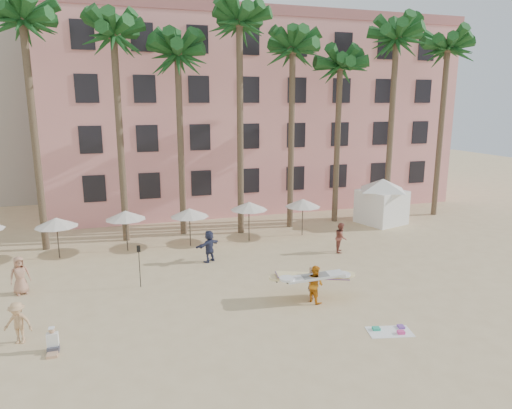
{
  "coord_description": "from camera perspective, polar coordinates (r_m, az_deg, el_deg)",
  "views": [
    {
      "loc": [
        -5.38,
        -16.27,
        9.21
      ],
      "look_at": [
        1.52,
        6.0,
        4.0
      ],
      "focal_mm": 32.0,
      "sensor_mm": 36.0,
      "label": 1
    }
  ],
  "objects": [
    {
      "name": "palm_row",
      "position": [
        32.03,
        -6.89,
        19.25
      ],
      "size": [
        44.4,
        5.4,
        16.3
      ],
      "color": "brown",
      "rests_on": "ground"
    },
    {
      "name": "umbrella_row",
      "position": [
        29.67,
        -12.13,
        -1.1
      ],
      "size": [
        22.5,
        2.7,
        2.73
      ],
      "color": "#332B23",
      "rests_on": "ground"
    },
    {
      "name": "beachgoers",
      "position": [
        24.88,
        -9.6,
        -7.02
      ],
      "size": [
        19.16,
        8.24,
        1.92
      ],
      "color": "#313656",
      "rests_on": "ground"
    },
    {
      "name": "cabana",
      "position": [
        36.64,
        15.48,
        0.89
      ],
      "size": [
        5.6,
        5.6,
        3.5
      ],
      "color": "white",
      "rests_on": "ground"
    },
    {
      "name": "paddle",
      "position": [
        23.94,
        -14.39,
        -6.83
      ],
      "size": [
        0.18,
        0.04,
        2.23
      ],
      "color": "black",
      "rests_on": "ground"
    },
    {
      "name": "seated_man",
      "position": [
        19.53,
        -24.07,
        -15.61
      ],
      "size": [
        0.42,
        0.74,
        0.96
      ],
      "color": "#3F3F4C",
      "rests_on": "ground"
    },
    {
      "name": "carrier_white",
      "position": [
        21.89,
        7.4,
        -9.66
      ],
      "size": [
        2.78,
        1.04,
        1.8
      ],
      "color": "orange",
      "rests_on": "ground"
    },
    {
      "name": "ground",
      "position": [
        19.45,
        1.0,
        -15.66
      ],
      "size": [
        120.0,
        120.0,
        0.0
      ],
      "primitive_type": "plane",
      "color": "#D1B789",
      "rests_on": "ground"
    },
    {
      "name": "beach_towel",
      "position": [
        20.25,
        16.47,
        -14.9
      ],
      "size": [
        1.97,
        1.37,
        0.14
      ],
      "color": "white",
      "rests_on": "ground"
    },
    {
      "name": "carrier_yellow",
      "position": [
        22.35,
        7.04,
        -9.27
      ],
      "size": [
        3.54,
        1.33,
        1.57
      ],
      "color": "tan",
      "rests_on": "ground"
    },
    {
      "name": "pink_hotel",
      "position": [
        44.06,
        -0.9,
        11.02
      ],
      "size": [
        35.0,
        14.0,
        16.0
      ],
      "primitive_type": "cube",
      "color": "pink",
      "rests_on": "ground"
    }
  ]
}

